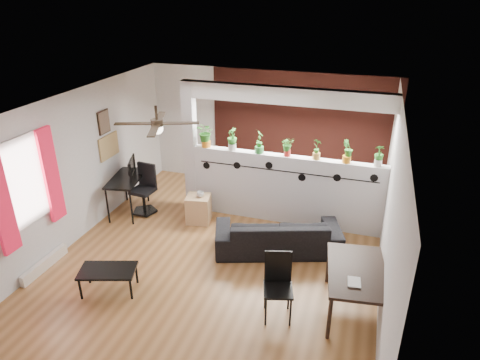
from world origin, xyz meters
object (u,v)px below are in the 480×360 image
object	(u,v)px
computer_desk	(126,181)
dining_table	(356,274)
potted_plant_0	(206,134)
sofa	(278,234)
office_chair	(145,192)
folding_chair	(278,279)
potted_plant_4	(317,148)
cup	(200,194)
potted_plant_6	(379,155)
potted_plant_1	(232,138)
potted_plant_2	(259,140)
potted_plant_3	(288,146)
coffee_table	(108,272)
potted_plant_5	(348,151)
cube_shelf	(199,209)
ceiling_fan	(157,125)

from	to	relation	value
computer_desk	dining_table	size ratio (longest dim) A/B	0.84
potted_plant_0	sofa	xyz separation A→B (m)	(1.68, -1.01, -1.31)
office_chair	folding_chair	xyz separation A→B (m)	(3.18, -2.07, 0.13)
potted_plant_4	office_chair	distance (m)	3.48
cup	folding_chair	bearing A→B (deg)	-45.75
potted_plant_6	sofa	world-z (taller)	potted_plant_6
folding_chair	potted_plant_1	bearing A→B (deg)	120.54
potted_plant_2	sofa	xyz separation A→B (m)	(0.63, -1.01, -1.29)
potted_plant_6	office_chair	size ratio (longest dim) A/B	0.38
potted_plant_1	potted_plant_3	xyz separation A→B (m)	(1.05, 0.00, -0.03)
potted_plant_0	folding_chair	bearing A→B (deg)	-51.46
folding_chair	cup	bearing A→B (deg)	134.25
potted_plant_6	potted_plant_3	bearing A→B (deg)	180.00
coffee_table	potted_plant_3	bearing A→B (deg)	54.41
potted_plant_4	sofa	distance (m)	1.67
potted_plant_0	potted_plant_3	xyz separation A→B (m)	(1.58, -0.00, -0.06)
potted_plant_5	cube_shelf	bearing A→B (deg)	-168.56
potted_plant_3	potted_plant_4	xyz separation A→B (m)	(0.53, -0.00, 0.02)
ceiling_fan	office_chair	size ratio (longest dim) A/B	1.21
potted_plant_5	sofa	bearing A→B (deg)	-133.47
potted_plant_1	potted_plant_5	size ratio (longest dim) A/B	1.01
potted_plant_3	potted_plant_4	size ratio (longest dim) A/B	0.92
potted_plant_4	dining_table	bearing A→B (deg)	-67.12
potted_plant_1	potted_plant_3	size ratio (longest dim) A/B	1.17
potted_plant_2	potted_plant_3	xyz separation A→B (m)	(0.53, 0.00, -0.05)
potted_plant_2	coffee_table	size ratio (longest dim) A/B	0.50
cube_shelf	potted_plant_5	bearing A→B (deg)	0.49
cube_shelf	cup	size ratio (longest dim) A/B	4.11
cube_shelf	folding_chair	size ratio (longest dim) A/B	0.56
ceiling_fan	potted_plant_5	distance (m)	3.29
potted_plant_0	folding_chair	world-z (taller)	potted_plant_0
cup	potted_plant_4	bearing A→B (deg)	14.54
sofa	cup	distance (m)	1.71
potted_plant_1	sofa	distance (m)	1.99
potted_plant_1	cube_shelf	distance (m)	1.50
coffee_table	potted_plant_6	bearing A→B (deg)	38.21
potted_plant_5	cube_shelf	world-z (taller)	potted_plant_5
coffee_table	cube_shelf	bearing A→B (deg)	78.50
potted_plant_4	potted_plant_1	bearing A→B (deg)	180.00
computer_desk	coffee_table	xyz separation A→B (m)	(1.01, -2.26, -0.34)
folding_chair	ceiling_fan	bearing A→B (deg)	159.96
office_chair	cube_shelf	bearing A→B (deg)	-2.34
computer_desk	folding_chair	world-z (taller)	folding_chair
potted_plant_4	office_chair	xyz separation A→B (m)	(-3.26, -0.48, -1.12)
potted_plant_4	potted_plant_5	xyz separation A→B (m)	(0.53, 0.00, 0.01)
potted_plant_1	potted_plant_5	world-z (taller)	potted_plant_1
potted_plant_1	potted_plant_0	bearing A→B (deg)	180.00
potted_plant_2	folding_chair	world-z (taller)	potted_plant_2
potted_plant_0	dining_table	world-z (taller)	potted_plant_0
potted_plant_3	sofa	xyz separation A→B (m)	(0.10, -1.01, -1.25)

